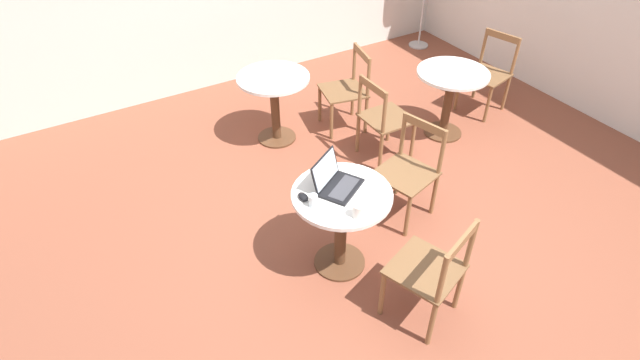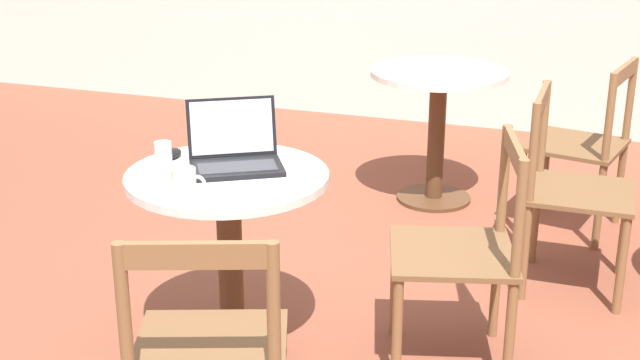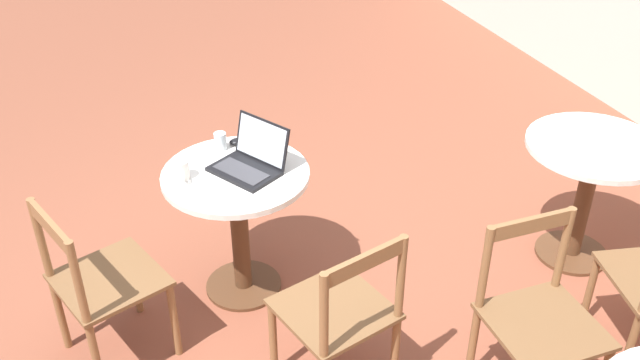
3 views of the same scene
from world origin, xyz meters
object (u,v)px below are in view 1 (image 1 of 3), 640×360
object	(u,v)px
mouse	(303,197)
mug	(359,210)
chair_near_right	(408,172)
drinking_glass	(313,201)
cafe_table_near	(341,213)
chair_mid_left	(383,119)
chair_far_right	(347,90)
chair_mid_right	(488,73)
laptop	(336,182)
cafe_table_far	(274,93)
cafe_table_mid	(450,89)
chair_near_front	(431,272)

from	to	relation	value
mouse	mug	bearing A→B (deg)	-56.01
chair_near_right	drinking_glass	xyz separation A→B (m)	(-1.04, -0.24, 0.33)
cafe_table_near	drinking_glass	world-z (taller)	drinking_glass
chair_mid_left	mouse	bearing A→B (deg)	-146.70
chair_far_right	chair_mid_left	bearing A→B (deg)	-91.37
drinking_glass	mouse	bearing A→B (deg)	102.33
chair_mid_right	laptop	bearing A→B (deg)	-157.86
chair_mid_right	chair_far_right	size ratio (longest dim) A/B	1.00
cafe_table_near	mouse	size ratio (longest dim) A/B	7.15
drinking_glass	mug	bearing A→B (deg)	-49.14
cafe_table_near	mug	distance (m)	0.34
mug	drinking_glass	distance (m)	0.31
chair_mid_right	mouse	bearing A→B (deg)	-159.85
chair_near_right	mouse	distance (m)	1.11
chair_mid_right	chair_mid_left	xyz separation A→B (m)	(-1.55, -0.17, 0.00)
chair_far_right	cafe_table_far	bearing A→B (deg)	167.62
mug	chair_near_right	bearing A→B (deg)	29.59
cafe_table_near	cafe_table_mid	xyz separation A→B (m)	(1.93, 0.98, 0.00)
chair_near_right	chair_far_right	bearing A→B (deg)	77.20
mouse	cafe_table_mid	bearing A→B (deg)	22.26
chair_far_right	mouse	size ratio (longest dim) A/B	8.49
chair_near_right	chair_mid_left	bearing A→B (deg)	68.16
mouse	drinking_glass	bearing A→B (deg)	-77.67
laptop	mug	size ratio (longest dim) A/B	3.43
chair_near_right	mug	xyz separation A→B (m)	(-0.84, -0.47, 0.33)
cafe_table_far	cafe_table_near	bearing A→B (deg)	-101.56
cafe_table_near	chair_mid_left	size ratio (longest dim) A/B	0.84
cafe_table_near	chair_near_right	distance (m)	0.84
cafe_table_mid	chair_near_front	bearing A→B (deg)	-134.96
cafe_table_near	mouse	xyz separation A→B (m)	(-0.26, 0.09, 0.20)
laptop	mouse	size ratio (longest dim) A/B	4.09
chair_near_front	drinking_glass	xyz separation A→B (m)	(-0.49, 0.69, 0.33)
chair_near_right	chair_far_right	size ratio (longest dim) A/B	1.00
chair_near_front	mouse	distance (m)	0.98
cafe_table_mid	laptop	distance (m)	2.15
laptop	mouse	world-z (taller)	laptop
chair_near_front	chair_near_right	distance (m)	1.07
cafe_table_far	chair_near_right	xyz separation A→B (m)	(0.43, -1.58, -0.10)
cafe_table_near	mug	world-z (taller)	mug
cafe_table_mid	chair_mid_right	xyz separation A→B (m)	(0.73, 0.17, -0.10)
chair_near_right	laptop	world-z (taller)	laptop
cafe_table_far	chair_near_front	world-z (taller)	chair_near_front
chair_mid_right	drinking_glass	xyz separation A→B (m)	(-2.90, -1.17, 0.33)
chair_near_front	laptop	size ratio (longest dim) A/B	2.08
cafe_table_mid	laptop	size ratio (longest dim) A/B	1.75
chair_near_front	chair_near_right	size ratio (longest dim) A/B	1.00
chair_mid_left	mouse	world-z (taller)	chair_mid_left
chair_near_front	laptop	distance (m)	0.88
cafe_table_near	drinking_glass	distance (m)	0.33
cafe_table_far	chair_mid_right	world-z (taller)	chair_mid_right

